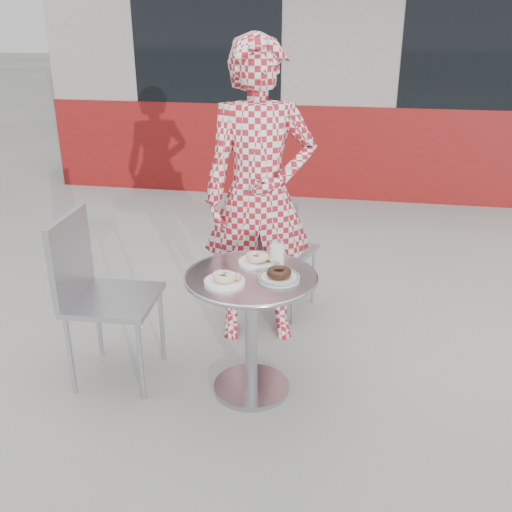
% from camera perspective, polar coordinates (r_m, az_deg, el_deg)
% --- Properties ---
extents(ground, '(60.00, 60.00, 0.00)m').
position_cam_1_polar(ground, '(3.18, 0.01, -12.77)').
color(ground, '#AAA7A2').
rests_on(ground, ground).
extents(storefront, '(6.02, 4.55, 3.00)m').
position_cam_1_polar(storefront, '(8.13, 7.62, 19.92)').
color(storefront, gray).
rests_on(storefront, ground).
extents(bistro_table, '(0.67, 0.67, 0.68)m').
position_cam_1_polar(bistro_table, '(2.89, -0.49, -4.90)').
color(bistro_table, silver).
rests_on(bistro_table, ground).
extents(chair_far, '(0.50, 0.50, 0.83)m').
position_cam_1_polar(chair_far, '(3.83, 2.39, -1.87)').
color(chair_far, '#A2A4AA').
rests_on(chair_far, ground).
extents(chair_left, '(0.47, 0.46, 0.93)m').
position_cam_1_polar(chair_left, '(3.20, -13.96, -7.23)').
color(chair_left, '#A2A4AA').
rests_on(chair_left, ground).
extents(seated_person, '(0.74, 0.58, 1.79)m').
position_cam_1_polar(seated_person, '(3.32, 0.34, 5.99)').
color(seated_person, maroon).
rests_on(seated_person, ground).
extents(plate_far, '(0.20, 0.20, 0.05)m').
position_cam_1_polar(plate_far, '(2.95, 0.22, -0.34)').
color(plate_far, white).
rests_on(plate_far, bistro_table).
extents(plate_near, '(0.20, 0.20, 0.05)m').
position_cam_1_polar(plate_near, '(2.73, -3.09, -2.29)').
color(plate_near, white).
rests_on(plate_near, bistro_table).
extents(plate_checker, '(0.21, 0.21, 0.05)m').
position_cam_1_polar(plate_checker, '(2.77, 2.31, -1.99)').
color(plate_checker, white).
rests_on(plate_checker, bistro_table).
extents(milk_cup, '(0.08, 0.08, 0.12)m').
position_cam_1_polar(milk_cup, '(2.91, 2.12, 0.18)').
color(milk_cup, white).
rests_on(milk_cup, bistro_table).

